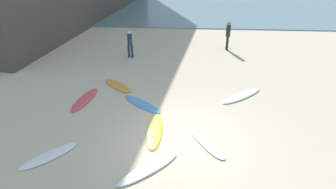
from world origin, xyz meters
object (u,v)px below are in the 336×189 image
object	(u,v)px
surfboard_0	(85,100)
surfboard_5	(142,104)
surfboard_4	(49,156)
surfboard_6	(118,86)
surfboard_7	(242,95)
beachgoer_near	(130,43)
surfboard_1	(155,130)
surfboard_3	(206,140)
beachgoer_mid	(228,34)
surfboard_2	(148,169)

from	to	relation	value
surfboard_0	surfboard_5	xyz separation A→B (m)	(2.63, -0.21, -0.00)
surfboard_4	surfboard_5	size ratio (longest dim) A/B	0.89
surfboard_6	surfboard_7	world-z (taller)	surfboard_6
beachgoer_near	surfboard_0	bearing A→B (deg)	78.09
surfboard_1	surfboard_0	bearing A→B (deg)	146.15
surfboard_1	surfboard_7	distance (m)	4.78
surfboard_3	beachgoer_near	world-z (taller)	beachgoer_near
surfboard_4	surfboard_6	bearing A→B (deg)	120.67
surfboard_0	surfboard_5	bearing A→B (deg)	4.54
surfboard_1	beachgoer_near	world-z (taller)	beachgoer_near
surfboard_7	beachgoer_near	size ratio (longest dim) A/B	1.47
surfboard_0	surfboard_4	distance (m)	3.87
surfboard_7	beachgoer_mid	size ratio (longest dim) A/B	1.33
surfboard_6	surfboard_4	bearing A→B (deg)	30.86
surfboard_5	surfboard_7	bearing A→B (deg)	143.38
surfboard_1	beachgoer_near	bearing A→B (deg)	105.37
surfboard_2	beachgoer_near	world-z (taller)	beachgoer_near
surfboard_2	beachgoer_mid	distance (m)	12.24
surfboard_2	surfboard_4	size ratio (longest dim) A/B	1.18
surfboard_1	beachgoer_near	size ratio (longest dim) A/B	1.43
beachgoer_mid	surfboard_7	bearing A→B (deg)	-179.34
surfboard_3	beachgoer_mid	bearing A→B (deg)	51.23
surfboard_0	surfboard_5	distance (m)	2.63
surfboard_3	surfboard_4	xyz separation A→B (m)	(-5.23, -1.22, 0.00)
surfboard_2	surfboard_4	world-z (taller)	same
surfboard_4	surfboard_6	distance (m)	5.46
surfboard_6	surfboard_3	bearing A→B (deg)	87.63
beachgoer_near	surfboard_2	bearing A→B (deg)	102.64
surfboard_2	surfboard_7	size ratio (longest dim) A/B	0.94
surfboard_4	surfboard_5	world-z (taller)	surfboard_4
surfboard_3	surfboard_4	distance (m)	5.37
surfboard_2	surfboard_5	size ratio (longest dim) A/B	1.05
surfboard_4	surfboard_6	size ratio (longest dim) A/B	0.99
surfboard_4	surfboard_0	bearing A→B (deg)	133.48
beachgoer_near	beachgoer_mid	bearing A→B (deg)	-163.90
surfboard_1	surfboard_7	size ratio (longest dim) A/B	0.97
surfboard_3	surfboard_1	bearing A→B (deg)	137.32
surfboard_1	surfboard_2	bearing A→B (deg)	-90.80
surfboard_0	surfboard_3	world-z (taller)	surfboard_3
surfboard_4	surfboard_1	bearing A→B (deg)	69.51
surfboard_2	surfboard_3	xyz separation A→B (m)	(1.86, 1.61, -0.00)
surfboard_0	surfboard_6	size ratio (longest dim) A/B	1.14
surfboard_1	surfboard_3	xyz separation A→B (m)	(1.88, -0.48, 0.00)
surfboard_5	beachgoer_mid	bearing A→B (deg)	-170.71
surfboard_3	surfboard_7	distance (m)	3.95
surfboard_3	beachgoer_near	size ratio (longest dim) A/B	1.41
surfboard_3	beachgoer_mid	distance (m)	10.23
surfboard_0	surfboard_3	xyz separation A→B (m)	(5.29, -2.65, 0.00)
beachgoer_mid	surfboard_0	bearing A→B (deg)	136.80
surfboard_3	surfboard_2	bearing A→B (deg)	-167.49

